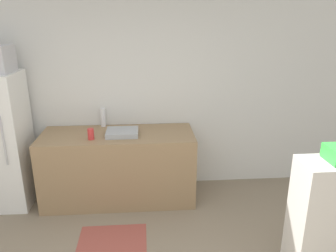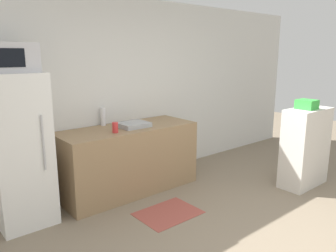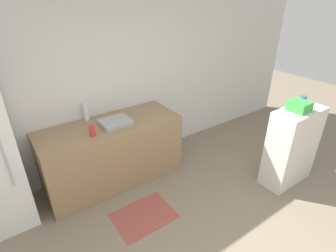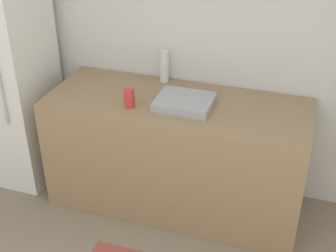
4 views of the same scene
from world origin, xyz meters
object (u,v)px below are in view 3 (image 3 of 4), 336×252
object	(u,v)px
bottle_short	(92,131)
basket	(299,106)
bottle_tall	(86,112)
jar	(303,99)

from	to	relation	value
bottle_short	basket	xyz separation A→B (m)	(2.23, -1.26, 0.22)
bottle_tall	bottle_short	world-z (taller)	bottle_tall
bottle_tall	bottle_short	bearing A→B (deg)	-101.26
bottle_tall	bottle_short	distance (m)	0.48
basket	jar	xyz separation A→B (m)	(0.31, 0.12, -0.02)
bottle_short	basket	size ratio (longest dim) A/B	0.55
bottle_short	jar	distance (m)	2.79
jar	bottle_tall	bearing A→B (deg)	146.60
bottle_tall	bottle_short	xyz separation A→B (m)	(-0.09, -0.47, -0.06)
bottle_short	basket	world-z (taller)	basket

